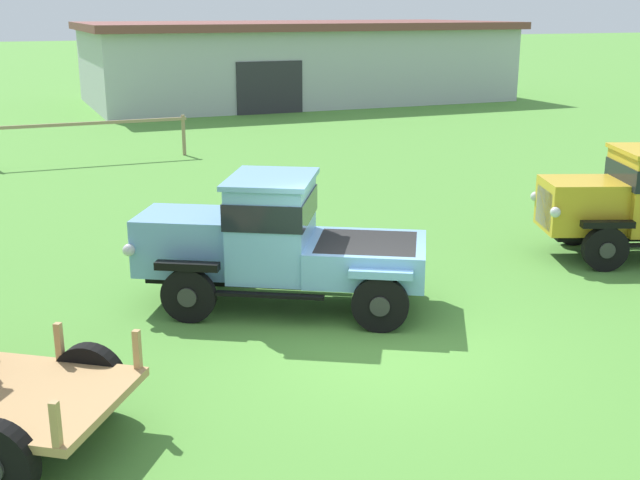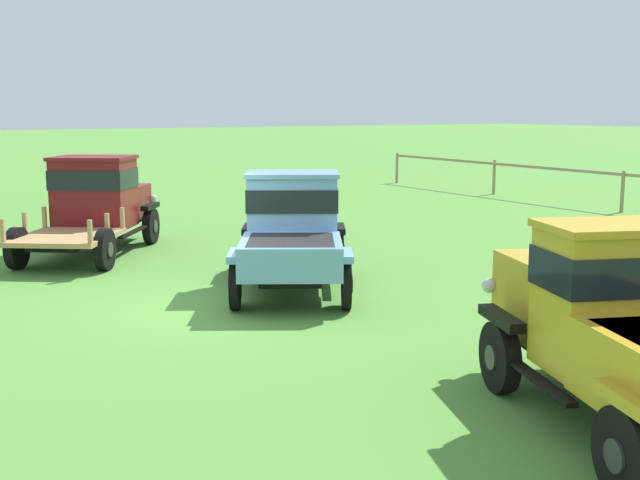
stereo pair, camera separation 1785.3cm
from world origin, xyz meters
The scene contains 3 objects.
ground_plane centered at (0.00, 0.00, 0.00)m, with size 240.00×240.00×0.00m, color #518E38.
farm_shed centered at (10.51, 30.88, 2.05)m, with size 21.87×10.59×4.06m.
vintage_truck_second_in_line centered at (-0.76, 2.16, 1.12)m, with size 4.91×3.83×2.17m.
Camera 1 is at (-4.85, -9.68, 4.75)m, focal length 45.00 mm.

